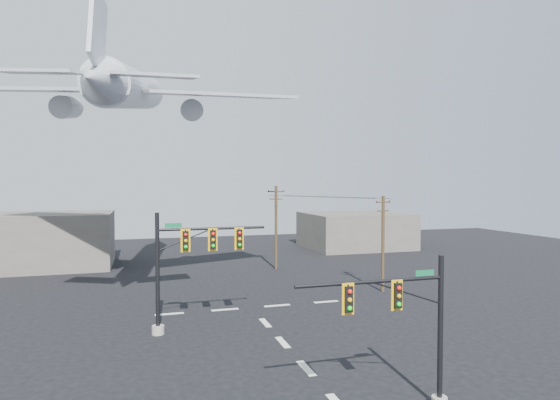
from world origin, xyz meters
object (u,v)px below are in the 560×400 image
object	(u,v)px
airliner	(131,90)
signal_mast_far	(186,265)
signal_mast_near	(411,329)
utility_pole_a	(383,242)
utility_pole_b	(276,226)

from	to	relation	value
airliner	signal_mast_far	bearing A→B (deg)	-156.11
signal_mast_far	airliner	xyz separation A→B (m)	(-3.32, 11.83, 12.85)
signal_mast_near	airliner	bearing A→B (deg)	113.97
signal_mast_far	airliner	size ratio (longest dim) A/B	0.25
utility_pole_a	signal_mast_far	bearing A→B (deg)	-175.76
utility_pole_a	airliner	xyz separation A→B (m)	(-20.53, 5.53, 12.78)
signal_mast_near	airliner	world-z (taller)	airliner
signal_mast_far	utility_pole_b	bearing A→B (deg)	59.12
signal_mast_far	utility_pole_a	size ratio (longest dim) A/B	0.91
utility_pole_a	signal_mast_near	bearing A→B (deg)	-131.95
signal_mast_far	utility_pole_b	xyz separation A→B (m)	(11.37, 19.01, 0.48)
signal_mast_near	utility_pole_b	distance (m)	32.29
signal_mast_far	utility_pole_b	size ratio (longest dim) A/B	0.83
utility_pole_a	airliner	size ratio (longest dim) A/B	0.28
signal_mast_far	airliner	distance (m)	17.78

